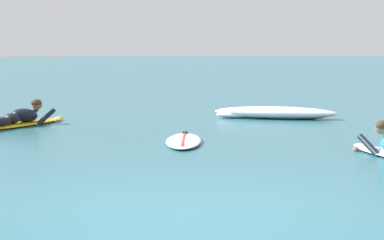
# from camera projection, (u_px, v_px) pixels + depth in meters

# --- Properties ---
(ground_plane) EXTENTS (120.00, 120.00, 0.00)m
(ground_plane) POSITION_uv_depth(u_px,v_px,m) (149.00, 114.00, 17.42)
(ground_plane) COLOR #2D6B7A
(surfer_far) EXTENTS (1.73, 2.39, 0.55)m
(surfer_far) POSITION_uv_depth(u_px,v_px,m) (20.00, 119.00, 15.03)
(surfer_far) COLOR yellow
(surfer_far) RESTS_ON ground
(drifting_surfboard) EXTENTS (0.78, 2.02, 0.16)m
(drifting_surfboard) POSITION_uv_depth(u_px,v_px,m) (184.00, 141.00, 12.62)
(drifting_surfboard) COLOR white
(drifting_surfboard) RESTS_ON ground
(whitewater_back) EXTENTS (2.70, 1.52, 0.25)m
(whitewater_back) POSITION_uv_depth(u_px,v_px,m) (275.00, 113.00, 16.49)
(whitewater_back) COLOR white
(whitewater_back) RESTS_ON ground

